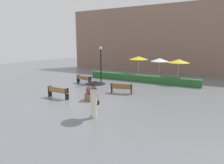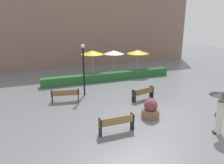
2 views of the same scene
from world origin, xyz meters
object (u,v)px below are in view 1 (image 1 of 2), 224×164
(pedestrian_with_umbrella, at_px, (95,93))
(lamp_post, at_px, (101,61))
(bench_far_left, at_px, (84,79))
(planter_pot, at_px, (91,94))
(patio_umbrella_yellow, at_px, (139,58))
(patio_umbrella_yellow_far, at_px, (179,61))
(bench_mid_center, at_px, (121,88))
(patio_umbrella_white, at_px, (160,60))
(bench_near_left, at_px, (58,92))

(pedestrian_with_umbrella, bearing_deg, lamp_post, 119.86)
(bench_far_left, bearing_deg, planter_pot, -47.58)
(patio_umbrella_yellow, bearing_deg, patio_umbrella_yellow_far, -7.09)
(bench_mid_center, height_order, patio_umbrella_white, patio_umbrella_white)
(bench_mid_center, height_order, patio_umbrella_yellow, patio_umbrella_yellow)
(pedestrian_with_umbrella, bearing_deg, bench_near_left, 157.73)
(bench_mid_center, relative_size, bench_near_left, 0.98)
(bench_mid_center, xyz_separation_m, pedestrian_with_umbrella, (1.04, -5.44, 0.93))
(patio_umbrella_yellow, bearing_deg, planter_pot, -88.28)
(planter_pot, height_order, patio_umbrella_yellow_far, patio_umbrella_yellow_far)
(bench_mid_center, xyz_separation_m, bench_near_left, (-3.52, -3.57, 0.03))
(bench_mid_center, height_order, patio_umbrella_yellow_far, patio_umbrella_yellow_far)
(bench_far_left, relative_size, planter_pot, 1.67)
(bench_far_left, height_order, pedestrian_with_umbrella, pedestrian_with_umbrella)
(planter_pot, bearing_deg, lamp_post, 115.02)
(bench_near_left, bearing_deg, bench_mid_center, 45.40)
(lamp_post, bearing_deg, bench_mid_center, -35.36)
(bench_far_left, distance_m, bench_near_left, 5.45)
(bench_mid_center, height_order, bench_near_left, bench_near_left)
(patio_umbrella_yellow_far, bearing_deg, bench_far_left, -148.25)
(bench_far_left, relative_size, patio_umbrella_yellow, 0.74)
(patio_umbrella_white, relative_size, patio_umbrella_yellow_far, 0.98)
(pedestrian_with_umbrella, bearing_deg, patio_umbrella_yellow_far, 80.17)
(planter_pot, height_order, patio_umbrella_white, patio_umbrella_white)
(bench_far_left, height_order, bench_mid_center, same)
(patio_umbrella_yellow, height_order, patio_umbrella_white, patio_umbrella_yellow)
(bench_far_left, bearing_deg, bench_near_left, -73.48)
(bench_mid_center, distance_m, planter_pot, 2.91)
(bench_near_left, xyz_separation_m, patio_umbrella_yellow_far, (6.67, 10.31, 1.74))
(bench_near_left, relative_size, planter_pot, 1.62)
(patio_umbrella_yellow_far, bearing_deg, bench_near_left, -122.89)
(bench_mid_center, height_order, pedestrian_with_umbrella, pedestrian_with_umbrella)
(patio_umbrella_yellow, bearing_deg, pedestrian_with_umbrella, -79.20)
(planter_pot, bearing_deg, patio_umbrella_white, 78.87)
(patio_umbrella_white, height_order, patio_umbrella_yellow_far, patio_umbrella_yellow_far)
(planter_pot, relative_size, lamp_post, 0.30)
(bench_far_left, bearing_deg, patio_umbrella_yellow, 56.93)
(bench_mid_center, distance_m, patio_umbrella_yellow, 7.67)
(bench_mid_center, bearing_deg, patio_umbrella_white, 82.97)
(lamp_post, height_order, patio_umbrella_yellow_far, lamp_post)
(planter_pot, bearing_deg, pedestrian_with_umbrella, -52.12)
(bench_mid_center, bearing_deg, patio_umbrella_yellow, 100.80)
(bench_far_left, bearing_deg, lamp_post, 28.41)
(planter_pot, distance_m, lamp_post, 6.01)
(pedestrian_with_umbrella, xyz_separation_m, planter_pot, (-2.13, 2.74, -0.94))
(bench_near_left, bearing_deg, bench_far_left, 106.52)
(pedestrian_with_umbrella, distance_m, patio_umbrella_yellow_far, 12.39)
(patio_umbrella_yellow_far, bearing_deg, pedestrian_with_umbrella, -99.83)
(lamp_post, height_order, patio_umbrella_yellow, lamp_post)
(lamp_post, distance_m, patio_umbrella_yellow_far, 7.90)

